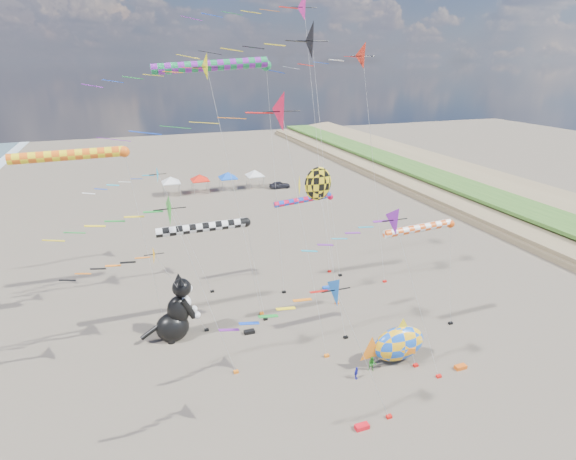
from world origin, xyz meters
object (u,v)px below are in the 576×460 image
(person_adult, at_px, (377,353))
(child_blue, at_px, (356,373))
(parked_car, at_px, (280,185))
(cat_inflatable, at_px, (175,308))
(fish_inflatable, at_px, (398,344))
(child_green, at_px, (372,364))

(person_adult, relative_size, child_blue, 1.86)
(parked_car, bearing_deg, person_adult, 170.81)
(cat_inflatable, xyz_separation_m, fish_inflatable, (15.62, -9.15, -1.17))
(child_blue, bearing_deg, parked_car, 41.53)
(fish_inflatable, relative_size, person_adult, 3.08)
(cat_inflatable, distance_m, person_adult, 16.64)
(cat_inflatable, bearing_deg, child_green, -40.48)
(child_blue, relative_size, parked_car, 0.27)
(person_adult, bearing_deg, fish_inflatable, -26.01)
(cat_inflatable, height_order, parked_car, cat_inflatable)
(parked_car, bearing_deg, cat_inflatable, 152.15)
(fish_inflatable, bearing_deg, parked_car, 81.37)
(child_green, height_order, parked_car, parked_car)
(child_blue, bearing_deg, fish_inflatable, -25.37)
(cat_inflatable, bearing_deg, person_adult, -37.00)
(person_adult, bearing_deg, child_blue, -167.80)
(person_adult, bearing_deg, child_green, -151.69)
(fish_inflatable, distance_m, person_adult, 1.80)
(parked_car, bearing_deg, child_green, 170.12)
(cat_inflatable, height_order, person_adult, cat_inflatable)
(fish_inflatable, bearing_deg, cat_inflatable, 149.64)
(child_green, distance_m, child_blue, 1.58)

